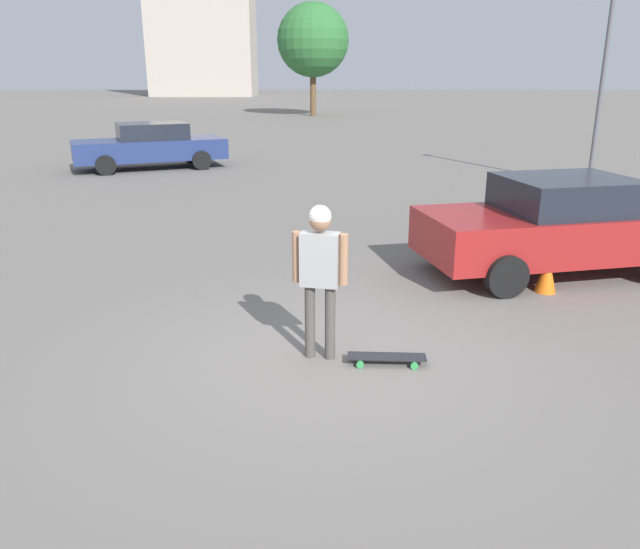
% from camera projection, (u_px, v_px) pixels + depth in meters
% --- Properties ---
extents(ground_plane, '(220.00, 220.00, 0.00)m').
position_uv_depth(ground_plane, '(320.00, 357.00, 6.81)').
color(ground_plane, slate).
extents(person, '(0.58, 0.28, 1.69)m').
position_uv_depth(person, '(320.00, 263.00, 6.47)').
color(person, '#4C4742').
rests_on(person, ground_plane).
extents(skateboard, '(0.84, 0.29, 0.09)m').
position_uv_depth(skateboard, '(387.00, 358.00, 6.63)').
color(skateboard, '#232328').
rests_on(skateboard, ground_plane).
extents(car_parked_near, '(4.40, 2.63, 1.47)m').
position_uv_depth(car_parked_near, '(558.00, 225.00, 9.49)').
color(car_parked_near, maroon).
rests_on(car_parked_near, ground_plane).
extents(car_parked_far, '(5.01, 3.46, 1.44)m').
position_uv_depth(car_parked_far, '(151.00, 145.00, 19.94)').
color(car_parked_far, navy).
rests_on(car_parked_far, ground_plane).
extents(tree_distant, '(4.99, 4.99, 7.62)m').
position_uv_depth(tree_distant, '(313.00, 40.00, 43.21)').
color(tree_distant, brown).
rests_on(tree_distant, ground_plane).
extents(traffic_cone, '(0.30, 0.30, 0.55)m').
position_uv_depth(traffic_cone, '(547.00, 273.00, 8.75)').
color(traffic_cone, orange).
rests_on(traffic_cone, ground_plane).
extents(lamp_post, '(0.28, 0.28, 5.78)m').
position_uv_depth(lamp_post, '(606.00, 55.00, 16.06)').
color(lamp_post, '#59595E').
rests_on(lamp_post, ground_plane).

